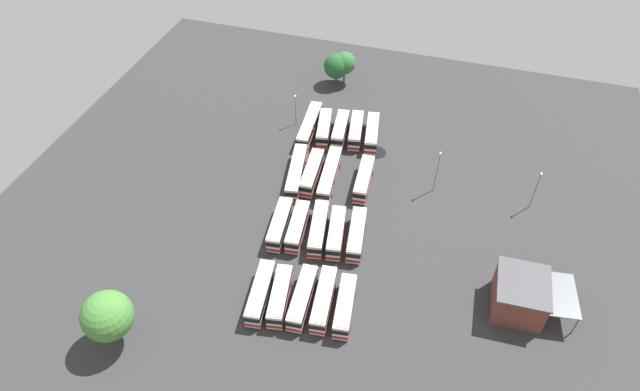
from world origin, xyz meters
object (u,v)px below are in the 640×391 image
at_px(bus_row0_slot0, 345,306).
at_px(bus_row0_slot1, 324,300).
at_px(bus_row2_slot3, 312,172).
at_px(bus_row3_slot0, 372,133).
at_px(bus_row1_slot0, 356,235).
at_px(bus_row3_slot3, 324,128).
at_px(lamp_post_near_entrance, 296,108).
at_px(bus_row1_slot4, 280,224).
at_px(tree_east_edge, 336,66).
at_px(lamp_post_far_corner, 437,170).
at_px(bus_row2_slot4, 296,172).
at_px(bus_row3_slot1, 356,130).
at_px(bus_row1_slot2, 318,229).
at_px(depot_building, 520,295).
at_px(bus_row2_slot0, 364,179).
at_px(lamp_post_mid_lot, 536,189).
at_px(bus_row0_slot2, 302,298).
at_px(bus_row2_slot2, 330,175).
at_px(bus_row1_slot1, 336,233).
at_px(bus_row3_slot4, 309,126).
at_px(maintenance_shelter, 553,294).
at_px(bus_row3_slot2, 340,129).
at_px(tree_west_edge, 107,316).
at_px(tree_northwest, 345,63).
at_px(bus_row0_slot3, 280,296).
at_px(bus_row0_slot4, 261,293).

xyz_separation_m(bus_row0_slot0, bus_row0_slot1, (0.17, 3.49, 0.00)).
bearing_deg(bus_row2_slot3, bus_row0_slot0, -152.94).
bearing_deg(bus_row3_slot0, bus_row1_slot0, -172.02).
height_order(bus_row0_slot0, bus_row3_slot3, same).
bearing_deg(lamp_post_near_entrance, bus_row0_slot0, -152.31).
xyz_separation_m(bus_row1_slot0, bus_row1_slot4, (-1.63, 13.64, 0.00)).
bearing_deg(tree_east_edge, lamp_post_far_corner, -136.96).
xyz_separation_m(bus_row2_slot4, bus_row3_slot0, (16.48, -11.25, -0.00)).
distance_m(bus_row1_slot4, bus_row3_slot1, 30.90).
bearing_deg(bus_row3_slot3, tree_east_edge, 8.67).
xyz_separation_m(bus_row1_slot2, depot_building, (-5.14, -34.33, 1.30)).
bearing_deg(bus_row2_slot0, lamp_post_mid_lot, -83.48).
distance_m(bus_row0_slot2, bus_row3_slot1, 44.06).
xyz_separation_m(bus_row2_slot0, lamp_post_near_entrance, (15.03, 19.03, 2.28)).
bearing_deg(depot_building, lamp_post_mid_lot, -3.41).
bearing_deg(bus_row2_slot2, bus_row1_slot1, -159.15).
bearing_deg(bus_row3_slot4, bus_row1_slot0, -147.37).
height_order(bus_row2_slot2, maintenance_shelter, maintenance_shelter).
relative_size(bus_row1_slot0, bus_row2_slot4, 0.78).
distance_m(bus_row0_slot0, bus_row3_slot2, 44.67).
distance_m(bus_row3_slot2, lamp_post_far_corner, 24.54).
bearing_deg(bus_row2_slot0, lamp_post_far_corner, -77.86).
height_order(bus_row0_slot0, bus_row3_slot2, same).
bearing_deg(bus_row1_slot1, bus_row1_slot2, 90.64).
xyz_separation_m(bus_row3_slot0, bus_row3_slot1, (-0.09, 3.46, -0.00)).
bearing_deg(tree_west_edge, bus_row3_slot3, -15.00).
distance_m(bus_row3_slot0, tree_northwest, 23.14).
xyz_separation_m(bus_row0_slot0, bus_row0_slot3, (-1.22, 10.28, -0.00)).
bearing_deg(bus_row1_slot4, lamp_post_mid_lot, -65.42).
bearing_deg(bus_row1_slot4, bus_row0_slot3, -159.82).
bearing_deg(bus_row2_slot0, bus_row3_slot0, 7.18).
distance_m(bus_row1_slot4, lamp_post_mid_lot, 46.94).
distance_m(bus_row1_slot1, lamp_post_near_entrance, 34.87).
xyz_separation_m(bus_row0_slot1, bus_row3_slot0, (43.44, 2.49, -0.00)).
distance_m(bus_row0_slot1, bus_row1_slot1, 14.21).
xyz_separation_m(bus_row1_slot1, maintenance_shelter, (-4.04, -35.83, 2.04)).
distance_m(bus_row0_slot3, maintenance_shelter, 42.27).
xyz_separation_m(bus_row0_slot0, bus_row3_slot4, (42.09, 19.38, 0.00)).
relative_size(bus_row3_slot2, bus_row3_slot4, 0.75).
xyz_separation_m(bus_row1_slot1, lamp_post_near_entrance, (29.95, 17.73, 2.28)).
relative_size(bus_row0_slot3, lamp_post_near_entrance, 1.42).
height_order(bus_row1_slot0, tree_west_edge, tree_west_edge).
bearing_deg(bus_row0_slot1, bus_row0_slot2, 100.85).
relative_size(bus_row3_slot4, lamp_post_far_corner, 1.49).
distance_m(bus_row0_slot4, bus_row2_slot3, 29.55).
height_order(bus_row1_slot2, depot_building, depot_building).
bearing_deg(bus_row1_slot0, lamp_post_mid_lot, -58.35).
height_order(bus_row0_slot3, lamp_post_far_corner, lamp_post_far_corner).
bearing_deg(tree_west_edge, bus_row1_slot4, -29.46).
relative_size(bus_row2_slot2, bus_row3_slot1, 1.33).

